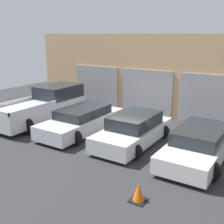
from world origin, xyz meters
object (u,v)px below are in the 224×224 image
object	(u,v)px
traffic_cone	(139,193)
sedan_side	(82,120)
van_right	(134,130)
pickup_truck	(45,106)
sedan_white	(200,144)

from	to	relation	value
traffic_cone	sedan_side	bearing A→B (deg)	143.16
van_right	pickup_truck	bearing A→B (deg)	176.96
pickup_truck	traffic_cone	bearing A→B (deg)	-27.40
pickup_truck	sedan_white	size ratio (longest dim) A/B	1.13
sedan_white	traffic_cone	size ratio (longest dim) A/B	8.58
traffic_cone	van_right	bearing A→B (deg)	120.34
sedan_side	van_right	bearing A→B (deg)	0.05
sedan_side	van_right	world-z (taller)	van_right
sedan_side	van_right	distance (m)	2.83
pickup_truck	van_right	xyz separation A→B (m)	(5.65, -0.30, -0.23)
sedan_white	sedan_side	size ratio (longest dim) A/B	0.99
pickup_truck	van_right	distance (m)	5.66
van_right	traffic_cone	world-z (taller)	van_right
traffic_cone	sedan_white	bearing A→B (deg)	80.72
pickup_truck	van_right	size ratio (longest dim) A/B	1.22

